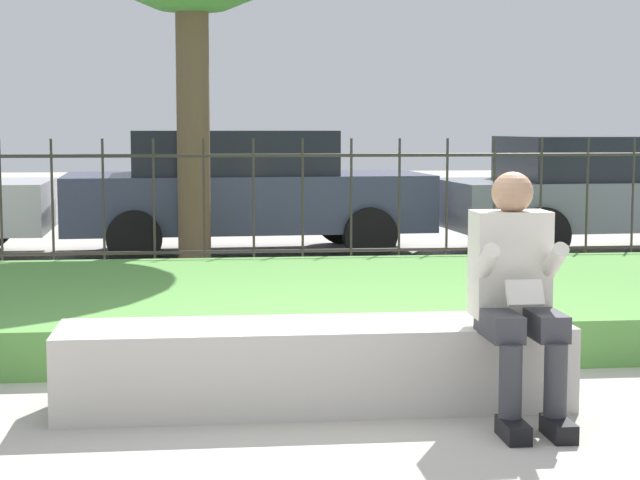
{
  "coord_description": "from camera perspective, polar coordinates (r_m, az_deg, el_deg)",
  "views": [
    {
      "loc": [
        -0.72,
        -5.46,
        1.46
      ],
      "look_at": [
        0.14,
        2.38,
        0.63
      ],
      "focal_mm": 60.0,
      "sensor_mm": 36.0,
      "label": 1
    }
  ],
  "objects": [
    {
      "name": "ground_plane",
      "position": [
        5.7,
        1.18,
        -8.83
      ],
      "size": [
        60.0,
        60.0,
        0.0
      ],
      "primitive_type": "plane",
      "color": "#A8A399"
    },
    {
      "name": "stone_bench",
      "position": [
        5.64,
        -0.28,
        -6.95
      ],
      "size": [
        2.66,
        0.59,
        0.44
      ],
      "color": "beige",
      "rests_on": "ground_plane"
    },
    {
      "name": "person_seated_reader",
      "position": [
        5.42,
        10.41,
        -2.43
      ],
      "size": [
        0.42,
        0.73,
        1.24
      ],
      "color": "black",
      "rests_on": "ground_plane"
    },
    {
      "name": "grass_berm",
      "position": [
        8.01,
        -1.04,
        -3.42
      ],
      "size": [
        9.56,
        3.41,
        0.29
      ],
      "color": "#569342",
      "rests_on": "ground_plane"
    },
    {
      "name": "iron_fence",
      "position": [
        10.27,
        -2.24,
        1.83
      ],
      "size": [
        7.56,
        0.03,
        1.36
      ],
      "color": "#332D28",
      "rests_on": "ground_plane"
    },
    {
      "name": "car_parked_right",
      "position": [
        12.98,
        15.5,
        2.54
      ],
      "size": [
        4.29,
        2.09,
        1.36
      ],
      "rotation": [
        0.0,
        0.0,
        0.07
      ],
      "color": "slate",
      "rests_on": "ground_plane"
    },
    {
      "name": "car_parked_center",
      "position": [
        12.38,
        -4.16,
        2.71
      ],
      "size": [
        4.2,
        2.16,
        1.42
      ],
      "rotation": [
        0.0,
        0.0,
        0.05
      ],
      "color": "#383D56",
      "rests_on": "ground_plane"
    }
  ]
}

